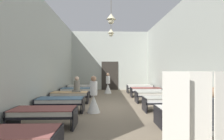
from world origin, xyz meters
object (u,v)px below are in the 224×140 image
at_px(nurse_near_aisle, 94,99).
at_px(patient_seated_primary, 77,86).
at_px(bed_left_row_2, 61,101).
at_px(bed_left_row_3, 70,94).
at_px(bed_left_row_0, 8,137).
at_px(bed_right_row_2, 166,100).
at_px(bed_right_row_3, 154,94).
at_px(nurse_mid_aisle, 108,86).
at_px(bed_right_row_1, 188,111).
at_px(privacy_screen, 200,122).
at_px(bed_right_row_5, 140,87).
at_px(bed_right_row_4, 146,90).
at_px(patient_seated_secondary, 213,112).
at_px(bed_left_row_1, 44,113).
at_px(bed_left_row_5, 81,87).
at_px(bed_left_row_4, 76,90).

distance_m(nurse_near_aisle, patient_seated_primary, 2.30).
relative_size(bed_left_row_2, bed_left_row_3, 1.00).
bearing_deg(bed_left_row_0, bed_right_row_2, 41.04).
distance_m(bed_right_row_3, nurse_mid_aisle, 4.29).
relative_size(bed_right_row_1, privacy_screen, 1.12).
bearing_deg(privacy_screen, bed_left_row_2, 135.98).
relative_size(bed_left_row_0, bed_right_row_1, 1.00).
height_order(bed_right_row_5, nurse_near_aisle, nurse_near_aisle).
height_order(bed_right_row_4, patient_seated_primary, patient_seated_primary).
relative_size(bed_right_row_4, patient_seated_secondary, 2.38).
bearing_deg(bed_right_row_3, bed_left_row_3, 180.00).
distance_m(bed_right_row_2, patient_seated_secondary, 3.78).
bearing_deg(bed_right_row_5, bed_right_row_4, -90.00).
relative_size(bed_left_row_1, bed_right_row_5, 1.00).
xyz_separation_m(bed_left_row_3, privacy_screen, (3.42, -6.23, 0.41)).
xyz_separation_m(bed_left_row_1, bed_right_row_2, (4.37, 1.90, 0.00)).
xyz_separation_m(bed_right_row_2, nurse_near_aisle, (-3.01, -0.16, 0.09)).
xyz_separation_m(bed_left_row_5, privacy_screen, (3.42, -10.03, 0.41)).
relative_size(bed_left_row_1, nurse_mid_aisle, 1.28).
bearing_deg(bed_right_row_3, bed_right_row_5, 90.00).
relative_size(bed_left_row_4, privacy_screen, 1.12).
xyz_separation_m(bed_left_row_5, patient_seated_primary, (0.35, -3.82, 0.43)).
bearing_deg(bed_left_row_2, patient_seated_secondary, -42.93).
bearing_deg(bed_left_row_4, bed_left_row_3, -90.00).
relative_size(bed_left_row_1, patient_seated_secondary, 2.38).
bearing_deg(privacy_screen, bed_left_row_3, 126.44).
relative_size(bed_right_row_1, bed_right_row_5, 1.00).
height_order(bed_right_row_1, patient_seated_primary, patient_seated_primary).
height_order(bed_left_row_2, bed_right_row_2, same).
bearing_deg(bed_right_row_3, patient_seated_primary, -179.71).
bearing_deg(bed_left_row_1, bed_right_row_5, 60.13).
distance_m(bed_left_row_1, patient_seated_primary, 3.82).
relative_size(bed_right_row_3, patient_seated_primary, 2.38).
bearing_deg(bed_left_row_4, nurse_near_aisle, -71.06).
xyz_separation_m(bed_left_row_0, bed_right_row_5, (4.37, 9.50, 0.00)).
distance_m(bed_right_row_2, bed_left_row_3, 4.76).
relative_size(bed_left_row_3, bed_left_row_4, 1.00).
height_order(bed_right_row_3, nurse_mid_aisle, nurse_mid_aisle).
xyz_separation_m(bed_right_row_1, bed_right_row_2, (0.00, 1.90, 0.00)).
distance_m(bed_left_row_0, nurse_near_aisle, 3.89).
xyz_separation_m(bed_left_row_0, bed_right_row_2, (4.37, 3.80, 0.00)).
bearing_deg(bed_left_row_1, bed_left_row_0, -90.00).
bearing_deg(bed_left_row_2, bed_left_row_1, -90.00).
bearing_deg(bed_right_row_5, bed_left_row_5, 180.00).
bearing_deg(bed_right_row_4, bed_right_row_1, -90.00).
relative_size(bed_left_row_0, patient_seated_secondary, 2.38).
relative_size(bed_right_row_1, bed_left_row_3, 1.00).
distance_m(bed_right_row_2, bed_left_row_4, 5.79).
bearing_deg(bed_left_row_1, bed_right_row_3, 41.04).
bearing_deg(bed_right_row_3, nurse_mid_aisle, 123.45).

